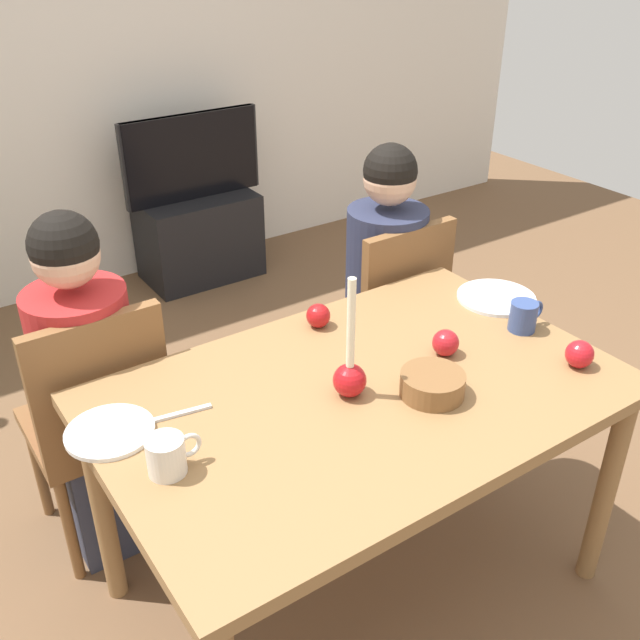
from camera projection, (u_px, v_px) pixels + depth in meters
name	position (u px, v px, depth m)	size (l,w,h in m)	color
ground_plane	(355.00, 581.00, 2.31)	(7.68, 7.68, 0.00)	brown
back_wall	(45.00, 44.00, 3.54)	(6.40, 0.10, 2.60)	silver
dining_table	(361.00, 414.00, 1.98)	(1.40, 0.90, 0.75)	olive
chair_left	(99.00, 416.00, 2.23)	(0.40, 0.40, 0.90)	brown
chair_right	(389.00, 314.00, 2.79)	(0.40, 0.40, 0.90)	brown
person_left_child	(92.00, 396.00, 2.22)	(0.30, 0.30, 1.17)	#33384C
person_right_child	(384.00, 298.00, 2.78)	(0.30, 0.30, 1.17)	#33384C
tv_stand	(199.00, 237.00, 4.14)	(0.64, 0.40, 0.48)	black
tv	(192.00, 157.00, 3.90)	(0.79, 0.05, 0.46)	black
candle_centerpiece	(349.00, 372.00, 1.89)	(0.09, 0.09, 0.34)	red
plate_left	(110.00, 432.00, 1.77)	(0.22, 0.22, 0.01)	white
plate_right	(496.00, 298.00, 2.39)	(0.26, 0.26, 0.01)	silver
mug_left	(167.00, 455.00, 1.64)	(0.13, 0.09, 0.09)	silver
mug_right	(524.00, 316.00, 2.20)	(0.13, 0.08, 0.09)	#33477F
fork_left	(177.00, 414.00, 1.84)	(0.18, 0.01, 0.01)	silver
bowl_walnuts	(432.00, 384.00, 1.91)	(0.17, 0.17, 0.06)	brown
apple_near_candle	(446.00, 343.00, 2.07)	(0.08, 0.08, 0.08)	#B31920
apple_by_left_plate	(579.00, 354.00, 2.02)	(0.08, 0.08, 0.08)	red
apple_by_right_mug	(318.00, 316.00, 2.22)	(0.07, 0.07, 0.07)	#AE1417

